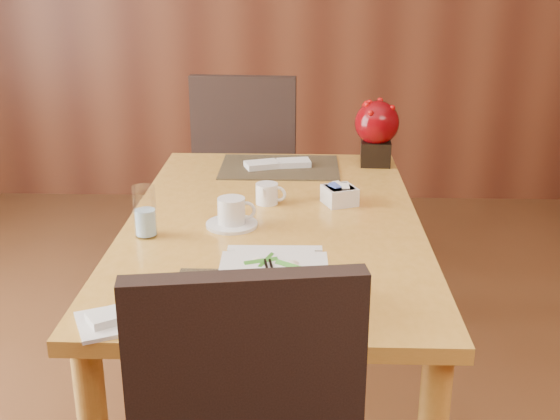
{
  "coord_description": "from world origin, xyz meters",
  "views": [
    {
      "loc": [
        0.09,
        -1.43,
        1.52
      ],
      "look_at": [
        0.03,
        0.35,
        0.87
      ],
      "focal_mm": 45.0,
      "sensor_mm": 36.0,
      "label": 1
    }
  ],
  "objects_px": {
    "water_glass": "(145,212)",
    "creamer_jug": "(267,194)",
    "dining_table": "(274,247)",
    "sugar_caddy": "(340,195)",
    "soup_setting": "(274,288)",
    "coffee_cup": "(232,214)",
    "far_chair": "(248,169)",
    "bread_plate": "(110,322)",
    "berry_decor": "(377,129)"
  },
  "relations": [
    {
      "from": "coffee_cup",
      "to": "berry_decor",
      "type": "xyz_separation_m",
      "value": [
        0.49,
        0.68,
        0.1
      ]
    },
    {
      "from": "water_glass",
      "to": "bread_plate",
      "type": "bearing_deg",
      "value": -86.75
    },
    {
      "from": "soup_setting",
      "to": "water_glass",
      "type": "height_order",
      "value": "water_glass"
    },
    {
      "from": "dining_table",
      "to": "water_glass",
      "type": "height_order",
      "value": "water_glass"
    },
    {
      "from": "soup_setting",
      "to": "creamer_jug",
      "type": "height_order",
      "value": "soup_setting"
    },
    {
      "from": "soup_setting",
      "to": "sugar_caddy",
      "type": "xyz_separation_m",
      "value": [
        0.18,
        0.73,
        -0.02
      ]
    },
    {
      "from": "water_glass",
      "to": "far_chair",
      "type": "xyz_separation_m",
      "value": [
        0.2,
        1.25,
        -0.24
      ]
    },
    {
      "from": "sugar_caddy",
      "to": "far_chair",
      "type": "relative_size",
      "value": 0.09
    },
    {
      "from": "coffee_cup",
      "to": "soup_setting",
      "type": "bearing_deg",
      "value": -74.12
    },
    {
      "from": "soup_setting",
      "to": "bread_plate",
      "type": "bearing_deg",
      "value": -168.26
    },
    {
      "from": "coffee_cup",
      "to": "bread_plate",
      "type": "height_order",
      "value": "coffee_cup"
    },
    {
      "from": "sugar_caddy",
      "to": "water_glass",
      "type": "bearing_deg",
      "value": -152.41
    },
    {
      "from": "coffee_cup",
      "to": "sugar_caddy",
      "type": "relative_size",
      "value": 1.6
    },
    {
      "from": "coffee_cup",
      "to": "water_glass",
      "type": "height_order",
      "value": "water_glass"
    },
    {
      "from": "sugar_caddy",
      "to": "soup_setting",
      "type": "bearing_deg",
      "value": -104.16
    },
    {
      "from": "soup_setting",
      "to": "far_chair",
      "type": "distance_m",
      "value": 1.7
    },
    {
      "from": "sugar_caddy",
      "to": "berry_decor",
      "type": "height_order",
      "value": "berry_decor"
    },
    {
      "from": "bread_plate",
      "to": "creamer_jug",
      "type": "bearing_deg",
      "value": 69.32
    },
    {
      "from": "creamer_jug",
      "to": "dining_table",
      "type": "bearing_deg",
      "value": -63.41
    },
    {
      "from": "soup_setting",
      "to": "coffee_cup",
      "type": "distance_m",
      "value": 0.54
    },
    {
      "from": "water_glass",
      "to": "creamer_jug",
      "type": "distance_m",
      "value": 0.45
    },
    {
      "from": "coffee_cup",
      "to": "sugar_caddy",
      "type": "height_order",
      "value": "coffee_cup"
    },
    {
      "from": "berry_decor",
      "to": "far_chair",
      "type": "bearing_deg",
      "value": 138.0
    },
    {
      "from": "soup_setting",
      "to": "far_chair",
      "type": "height_order",
      "value": "far_chair"
    },
    {
      "from": "coffee_cup",
      "to": "far_chair",
      "type": "height_order",
      "value": "far_chair"
    },
    {
      "from": "dining_table",
      "to": "sugar_caddy",
      "type": "xyz_separation_m",
      "value": [
        0.21,
        0.14,
        0.13
      ]
    },
    {
      "from": "soup_setting",
      "to": "coffee_cup",
      "type": "height_order",
      "value": "soup_setting"
    },
    {
      "from": "bread_plate",
      "to": "sugar_caddy",
      "type": "bearing_deg",
      "value": 56.26
    },
    {
      "from": "creamer_jug",
      "to": "far_chair",
      "type": "distance_m",
      "value": 0.98
    },
    {
      "from": "water_glass",
      "to": "sugar_caddy",
      "type": "xyz_separation_m",
      "value": [
        0.57,
        0.3,
        -0.05
      ]
    },
    {
      "from": "water_glass",
      "to": "creamer_jug",
      "type": "xyz_separation_m",
      "value": [
        0.34,
        0.3,
        -0.04
      ]
    },
    {
      "from": "sugar_caddy",
      "to": "far_chair",
      "type": "xyz_separation_m",
      "value": [
        -0.38,
        0.95,
        -0.2
      ]
    },
    {
      "from": "dining_table",
      "to": "water_glass",
      "type": "bearing_deg",
      "value": -156.88
    },
    {
      "from": "soup_setting",
      "to": "creamer_jug",
      "type": "relative_size",
      "value": 2.87
    },
    {
      "from": "soup_setting",
      "to": "sugar_caddy",
      "type": "bearing_deg",
      "value": 74.8
    },
    {
      "from": "soup_setting",
      "to": "berry_decor",
      "type": "relative_size",
      "value": 1.08
    },
    {
      "from": "dining_table",
      "to": "coffee_cup",
      "type": "bearing_deg",
      "value": -151.77
    },
    {
      "from": "coffee_cup",
      "to": "creamer_jug",
      "type": "bearing_deg",
      "value": 65.23
    },
    {
      "from": "dining_table",
      "to": "bread_plate",
      "type": "xyz_separation_m",
      "value": [
        -0.33,
        -0.67,
        0.1
      ]
    },
    {
      "from": "bread_plate",
      "to": "soup_setting",
      "type": "bearing_deg",
      "value": 12.79
    },
    {
      "from": "creamer_jug",
      "to": "bread_plate",
      "type": "bearing_deg",
      "value": -95.36
    },
    {
      "from": "soup_setting",
      "to": "bread_plate",
      "type": "xyz_separation_m",
      "value": [
        -0.36,
        -0.08,
        -0.05
      ]
    },
    {
      "from": "far_chair",
      "to": "bread_plate",
      "type": "bearing_deg",
      "value": 87.71
    },
    {
      "from": "soup_setting",
      "to": "berry_decor",
      "type": "height_order",
      "value": "berry_decor"
    },
    {
      "from": "sugar_caddy",
      "to": "berry_decor",
      "type": "xyz_separation_m",
      "value": [
        0.16,
        0.46,
        0.11
      ]
    },
    {
      "from": "creamer_jug",
      "to": "water_glass",
      "type": "bearing_deg",
      "value": -123.25
    },
    {
      "from": "dining_table",
      "to": "sugar_caddy",
      "type": "height_order",
      "value": "sugar_caddy"
    },
    {
      "from": "water_glass",
      "to": "berry_decor",
      "type": "relative_size",
      "value": 0.6
    },
    {
      "from": "dining_table",
      "to": "bread_plate",
      "type": "relative_size",
      "value": 10.69
    },
    {
      "from": "water_glass",
      "to": "berry_decor",
      "type": "height_order",
      "value": "berry_decor"
    }
  ]
}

